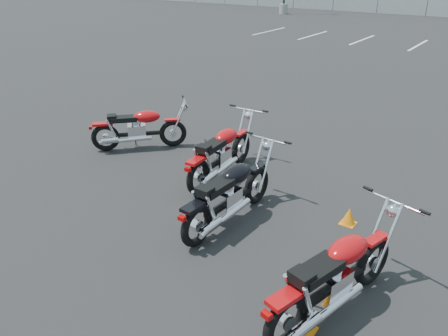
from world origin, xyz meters
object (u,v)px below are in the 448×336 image
Objects in this scene: motorcycle_front_red at (139,128)px; motorcycle_third_red at (221,153)px; motorcycle_second_black at (229,194)px; motorcycle_rear_red at (335,277)px.

motorcycle_front_red is 0.80× the size of motorcycle_third_red.
motorcycle_second_black reaches higher than motorcycle_third_red.
motorcycle_front_red is 2.41m from motorcycle_third_red.
motorcycle_second_black is (3.51, -1.42, 0.03)m from motorcycle_front_red.
motorcycle_second_black is 2.41m from motorcycle_rear_red.
motorcycle_rear_red is at bearing -34.64° from motorcycle_third_red.
motorcycle_front_red is at bearing 157.89° from motorcycle_second_black.
motorcycle_third_red reaches higher than motorcycle_front_red.
motorcycle_third_red is at bearing -2.91° from motorcycle_front_red.
motorcycle_third_red is 0.98× the size of motorcycle_rear_red.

